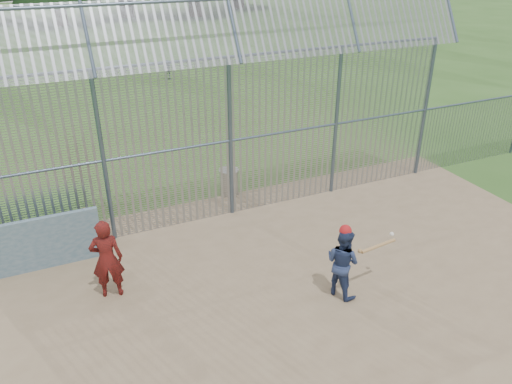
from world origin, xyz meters
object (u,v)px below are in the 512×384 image
onlooker (107,259)px  batter (342,262)px  dugout_wall (40,244)px  trash_can (229,182)px

onlooker → batter: bearing=168.1°
dugout_wall → trash_can: bearing=18.4°
dugout_wall → onlooker: onlooker is taller
batter → trash_can: size_ratio=1.79×
onlooker → trash_can: onlooker is taller
trash_can → dugout_wall: bearing=-161.6°
batter → onlooker: onlooker is taller
dugout_wall → batter: (5.33, -3.36, 0.13)m
dugout_wall → onlooker: (1.17, -1.52, 0.24)m
dugout_wall → onlooker: size_ratio=1.49×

